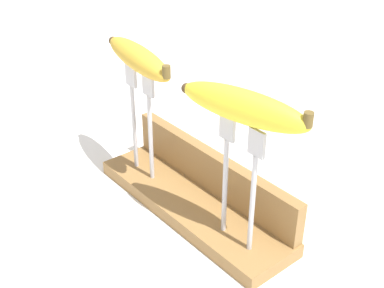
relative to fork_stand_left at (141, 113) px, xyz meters
The scene contains 7 objects.
ground_plane 0.18m from the fork_stand_left, ahead, with size 3.00×3.00×0.00m, color silver.
wooden_board 0.17m from the fork_stand_left, ahead, with size 0.37×0.10×0.02m, color olive.
board_backstop 0.15m from the fork_stand_left, 26.01° to the left, with size 0.36×0.02×0.07m, color olive.
fork_stand_left is the anchor object (origin of this frame).
fork_stand_right 0.22m from the fork_stand_left, ahead, with size 0.08×0.01×0.19m.
banana_raised_left 0.09m from the fork_stand_left, behind, with size 0.19×0.07×0.04m.
banana_raised_right 0.24m from the fork_stand_left, ahead, with size 0.19×0.08×0.04m.
Camera 1 is at (0.51, -0.42, 0.51)m, focal length 48.27 mm.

